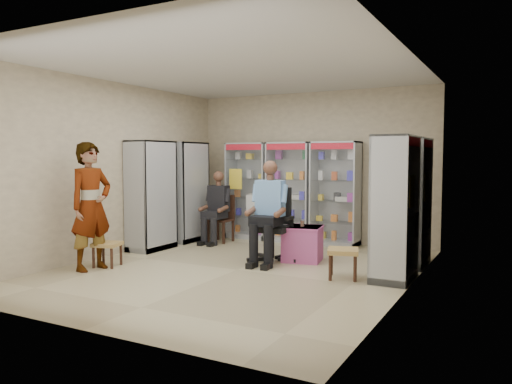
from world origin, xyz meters
The scene contains 18 objects.
floor centered at (0.00, 0.00, 0.00)m, with size 6.00×6.00×0.00m, color tan.
room_shell centered at (0.00, 0.00, 1.97)m, with size 5.02×6.02×3.01m.
cabinet_back_left centered at (-1.30, 2.73, 1.00)m, with size 0.90×0.50×2.00m, color #A2A4A9.
cabinet_back_mid centered at (-0.35, 2.73, 1.00)m, with size 0.90×0.50×2.00m, color #BABDC2.
cabinet_back_right centered at (0.60, 2.73, 1.00)m, with size 0.90×0.50×2.00m, color #A3A6AA.
cabinet_right_far centered at (2.23, 1.60, 1.00)m, with size 0.50×0.90×2.00m, color #ADB0B4.
cabinet_right_near centered at (2.23, 0.50, 1.00)m, with size 0.50×0.90×2.00m, color #BABCC2.
cabinet_left_far centered at (-2.23, 1.80, 1.00)m, with size 0.50×0.90×2.00m, color #ACB0B4.
cabinet_left_near centered at (-2.23, 0.70, 1.00)m, with size 0.50×0.90×2.00m, color #ACAFB4.
wooden_chair centered at (-1.55, 2.00, 0.47)m, with size 0.42×0.42×0.94m, color black.
seated_customer centered at (-1.55, 1.95, 0.67)m, with size 0.44×0.60×1.34m, color black, non-canonical shape.
office_chair centered at (0.21, 0.77, 0.61)m, with size 0.66×0.66×1.21m, color black.
seated_shopkeeper centered at (0.21, 0.72, 0.77)m, with size 0.51×0.70×1.54m, color #6BA7D4, non-canonical shape.
pink_trunk centered at (0.62, 1.07, 0.29)m, with size 0.59×0.57×0.57m, color #B34793.
tea_glass centered at (0.62, 1.06, 0.62)m, with size 0.07×0.07×0.10m, color #522107.
woven_stool_a centered at (1.58, 0.24, 0.21)m, with size 0.42×0.42×0.42m, color #A88947.
woven_stool_b centered at (-1.90, -0.75, 0.19)m, with size 0.38×0.38×0.38m, color #AB7848.
standing_man centered at (-1.95, -1.01, 0.96)m, with size 0.70×0.46×1.93m, color gray.
Camera 1 is at (3.76, -6.43, 1.70)m, focal length 35.00 mm.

